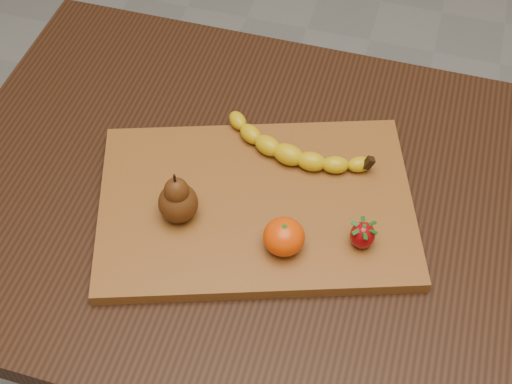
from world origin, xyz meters
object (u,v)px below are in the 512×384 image
(cutting_board, at_px, (256,205))
(pear, at_px, (177,196))
(table, at_px, (271,236))
(mandarin, at_px, (284,237))

(cutting_board, height_order, pear, pear)
(table, xyz_separation_m, cutting_board, (-0.02, -0.02, 0.11))
(table, relative_size, cutting_board, 2.22)
(table, height_order, cutting_board, cutting_board)
(table, relative_size, mandarin, 17.52)
(table, xyz_separation_m, mandarin, (0.04, -0.09, 0.14))
(mandarin, bearing_deg, pear, 175.70)
(table, height_order, mandarin, mandarin)
(mandarin, bearing_deg, cutting_board, 131.38)
(table, bearing_deg, cutting_board, -125.37)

